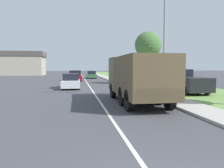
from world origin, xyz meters
TOP-DOWN VIEW (x-y plane):
  - ground_plane at (0.00, 40.00)m, footprint 180.00×180.00m
  - lane_centre_stripe at (0.00, 40.00)m, footprint 0.12×120.00m
  - sidewalk_right at (4.50, 40.00)m, footprint 1.80×120.00m
  - grass_strip_right at (8.90, 40.00)m, footprint 7.00×120.00m
  - military_truck at (2.12, 9.92)m, footprint 2.36×6.99m
  - car_nearest_ahead at (-1.95, 19.87)m, footprint 1.73×4.77m
  - car_second_ahead at (-1.62, 31.31)m, footprint 1.93×4.18m
  - car_third_ahead at (1.45, 39.75)m, footprint 1.70×4.82m
  - pickup_truck at (7.52, 14.65)m, footprint 2.00×5.16m
  - lamp_post at (4.55, 12.35)m, footprint 1.69×0.24m
  - tree_mid_right at (7.50, 24.09)m, footprint 3.33×3.33m
  - building_distant at (-18.72, 58.82)m, footprint 17.88×8.41m

SIDE VIEW (x-z plane):
  - ground_plane at x=0.00m, z-range 0.00..0.00m
  - lane_centre_stripe at x=0.00m, z-range 0.00..0.00m
  - grass_strip_right at x=8.90m, z-range 0.00..0.02m
  - sidewalk_right at x=4.50m, z-range 0.00..0.12m
  - car_third_ahead at x=1.45m, z-range -0.06..1.37m
  - car_nearest_ahead at x=-1.95m, z-range -0.07..1.41m
  - car_second_ahead at x=-1.62m, z-range -0.09..1.54m
  - pickup_truck at x=7.52m, z-range -0.04..1.87m
  - military_truck at x=2.12m, z-range 0.20..2.96m
  - building_distant at x=-18.72m, z-range 0.04..6.21m
  - lamp_post at x=4.55m, z-range 0.80..8.38m
  - tree_mid_right at x=7.50m, z-range 1.60..8.14m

